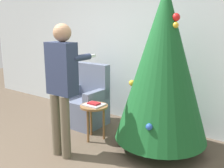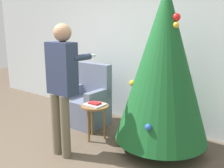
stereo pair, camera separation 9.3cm
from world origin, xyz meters
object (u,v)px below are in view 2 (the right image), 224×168
Objects in this scene: armchair at (87,103)px; side_stool at (95,111)px; christmas_tree at (164,65)px; person_standing at (62,79)px.

side_stool is at bearing -37.44° from armchair.
person_standing is at bearing -137.63° from christmas_tree.
armchair is 0.66m from side_stool.
side_stool is (0.52, -0.40, 0.08)m from armchair.
person_standing reaches higher than armchair.
side_stool is (0.02, 0.60, -0.58)m from person_standing.
person_standing reaches higher than side_stool.
christmas_tree is at bearing 42.37° from person_standing.
side_stool is (-0.94, -0.28, -0.75)m from christmas_tree.
person_standing is at bearing -91.92° from side_stool.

